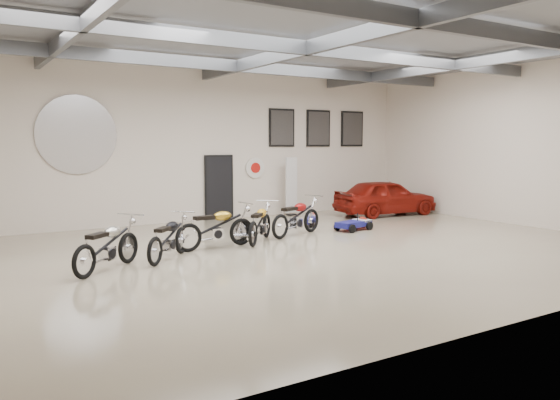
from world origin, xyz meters
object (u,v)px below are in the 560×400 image
motorcycle_red (296,216)px  vintage_car (385,197)px  motorcycle_silver (107,244)px  motorcycle_yellow (260,222)px  go_kart (356,221)px  banner_stand (291,187)px  motorcycle_gold (216,226)px  motorcycle_black (169,237)px

motorcycle_red → vintage_car: size_ratio=0.55×
motorcycle_silver → vintage_car: vintage_car is taller
motorcycle_yellow → vintage_car: vintage_car is taller
motorcycle_red → go_kart: size_ratio=1.47×
go_kart → vintage_car: vintage_car is taller
banner_stand → motorcycle_yellow: bearing=-146.0°
vintage_car → go_kart: bearing=129.7°
motorcycle_silver → motorcycle_gold: 3.00m
motorcycle_black → motorcycle_yellow: (2.77, 0.82, 0.01)m
motorcycle_yellow → go_kart: (3.39, 0.21, -0.26)m
vintage_car → banner_stand: bearing=64.7°
motorcycle_black → banner_stand: bearing=-7.4°
motorcycle_gold → vintage_car: (7.78, 2.50, 0.09)m
motorcycle_silver → motorcycle_red: 5.73m
motorcycle_gold → motorcycle_yellow: 1.37m
motorcycle_red → vintage_car: vintage_car is taller
motorcycle_red → motorcycle_gold: bearing=170.7°
banner_stand → vintage_car: size_ratio=0.53×
motorcycle_silver → vintage_car: size_ratio=0.55×
motorcycle_black → vintage_car: bearing=-26.1°
motorcycle_black → motorcycle_gold: (1.42, 0.61, 0.05)m
banner_stand → motorcycle_red: bearing=-135.4°
motorcycle_yellow → banner_stand: bearing=2.5°
go_kart → motorcycle_silver: bearing=179.1°
motorcycle_silver → motorcycle_red: (5.53, 1.50, 0.01)m
motorcycle_red → banner_stand: bearing=38.5°
motorcycle_silver → motorcycle_yellow: motorcycle_silver is taller
motorcycle_gold → vintage_car: vintage_car is taller
motorcycle_yellow → motorcycle_silver: bearing=149.7°
vintage_car → motorcycle_gold: bearing=113.2°
banner_stand → vintage_car: 3.37m
motorcycle_gold → go_kart: size_ratio=1.49×
motorcycle_silver → go_kart: motorcycle_silver is taller
banner_stand → motorcycle_yellow: (-3.54, -4.00, -0.48)m
motorcycle_yellow → vintage_car: size_ratio=0.53×
motorcycle_silver → go_kart: size_ratio=1.45×
motorcycle_black → motorcycle_yellow: size_ratio=0.97×
motorcycle_yellow → go_kart: bearing=-42.4°
motorcycle_silver → motorcycle_yellow: size_ratio=1.04×
motorcycle_silver → go_kart: 7.71m
motorcycle_black → motorcycle_gold: bearing=-21.6°
motorcycle_yellow → motorcycle_red: size_ratio=0.95×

